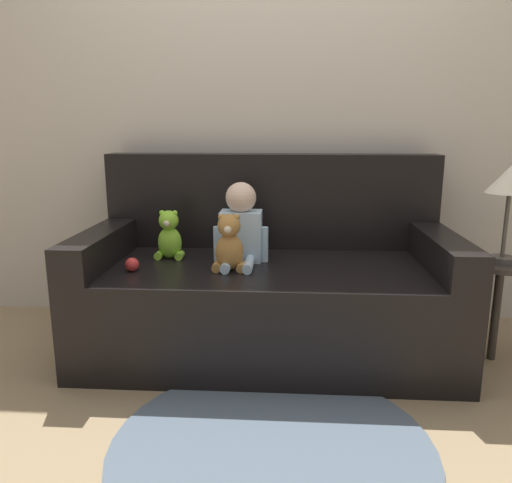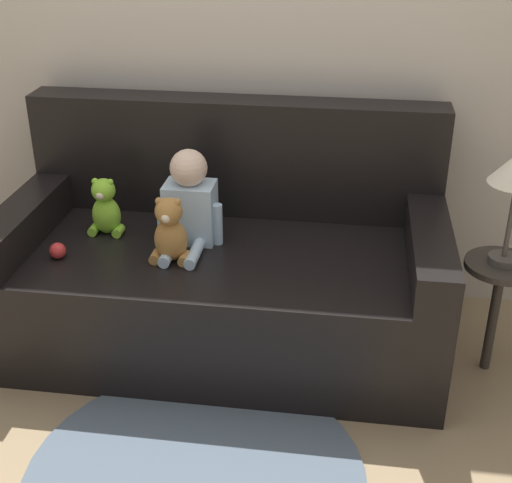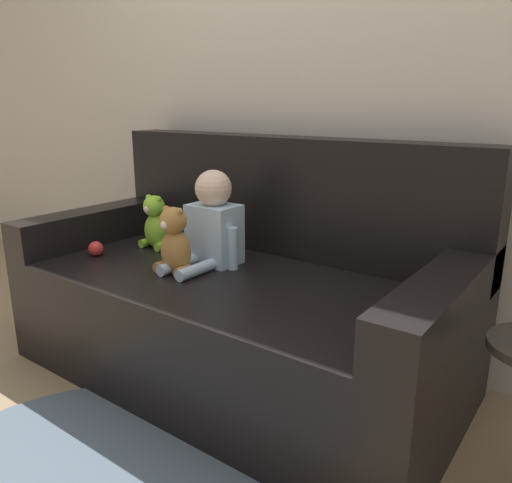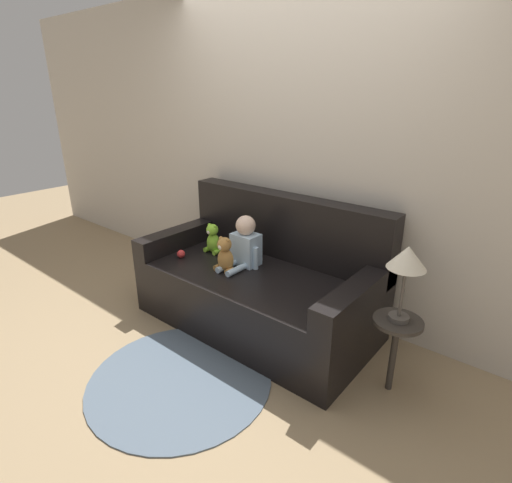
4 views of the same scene
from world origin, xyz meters
TOP-DOWN VIEW (x-y plane):
  - ground_plane at (0.00, 0.00)m, footprint 12.00×12.00m
  - wall_back at (0.00, 0.55)m, footprint 8.00×0.05m
  - couch at (0.00, 0.06)m, footprint 1.85×0.94m
  - person_baby at (-0.14, 0.04)m, footprint 0.28×0.35m
  - teddy_bear_brown at (-0.18, -0.15)m, footprint 0.16×0.13m
  - plush_toy_side at (-0.52, 0.06)m, footprint 0.15×0.12m
  - toy_ball at (-0.64, -0.20)m, footprint 0.07×0.07m
  - floor_rug at (0.05, -0.84)m, footprint 1.19×1.19m
  - side_table at (1.13, -0.04)m, footprint 0.29×0.29m

SIDE VIEW (x-z plane):
  - ground_plane at x=0.00m, z-range 0.00..0.00m
  - floor_rug at x=0.05m, z-range 0.00..0.01m
  - couch at x=0.00m, z-range -0.16..0.83m
  - toy_ball at x=-0.64m, z-range 0.47..0.54m
  - plush_toy_side at x=-0.52m, z-range 0.46..0.72m
  - teddy_bear_brown at x=-0.18m, z-range 0.46..0.74m
  - person_baby at x=-0.14m, z-range 0.44..0.84m
  - side_table at x=1.13m, z-range 0.26..1.23m
  - wall_back at x=0.00m, z-range 0.00..2.60m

